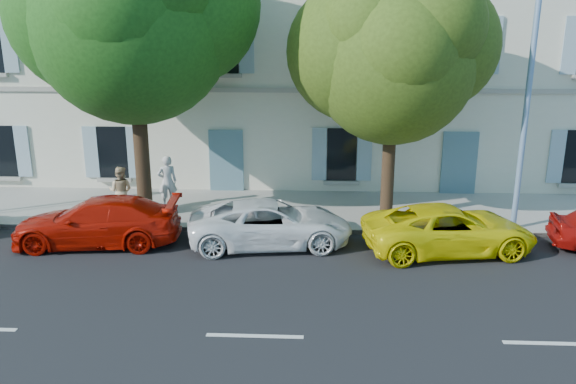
# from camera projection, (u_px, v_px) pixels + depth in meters

# --- Properties ---
(ground) EXTENTS (90.00, 90.00, 0.00)m
(ground) POSITION_uv_depth(u_px,v_px,m) (270.00, 261.00, 15.33)
(ground) COLOR black
(sidewalk) EXTENTS (36.00, 4.50, 0.15)m
(sidewalk) POSITION_uv_depth(u_px,v_px,m) (280.00, 210.00, 19.59)
(sidewalk) COLOR #A09E96
(sidewalk) RESTS_ON ground
(kerb) EXTENTS (36.00, 0.16, 0.16)m
(kerb) POSITION_uv_depth(u_px,v_px,m) (276.00, 230.00, 17.50)
(kerb) COLOR #9E998E
(kerb) RESTS_ON ground
(building) EXTENTS (28.00, 7.00, 12.00)m
(building) POSITION_uv_depth(u_px,v_px,m) (288.00, 34.00, 23.53)
(building) COLOR silver
(building) RESTS_ON ground
(car_red_coupe) EXTENTS (4.94, 2.34, 1.39)m
(car_red_coupe) POSITION_uv_depth(u_px,v_px,m) (97.00, 222.00, 16.37)
(car_red_coupe) COLOR #AE1104
(car_red_coupe) RESTS_ON ground
(car_white_coupe) EXTENTS (4.98, 2.79, 1.32)m
(car_white_coupe) POSITION_uv_depth(u_px,v_px,m) (271.00, 223.00, 16.33)
(car_white_coupe) COLOR white
(car_white_coupe) RESTS_ON ground
(car_yellow_supercar) EXTENTS (5.10, 2.97, 1.34)m
(car_yellow_supercar) POSITION_uv_depth(u_px,v_px,m) (449.00, 229.00, 15.82)
(car_yellow_supercar) COLOR yellow
(car_yellow_supercar) RESTS_ON ground
(tree_left) EXTENTS (6.15, 6.15, 9.53)m
(tree_left) POSITION_uv_depth(u_px,v_px,m) (132.00, 24.00, 17.02)
(tree_left) COLOR #3A2819
(tree_left) RESTS_ON sidewalk
(tree_right) EXTENTS (5.07, 5.07, 7.81)m
(tree_right) POSITION_uv_depth(u_px,v_px,m) (393.00, 62.00, 17.06)
(tree_right) COLOR #3A2819
(tree_right) RESTS_ON sidewalk
(street_lamp) EXTENTS (0.29, 1.86, 8.76)m
(street_lamp) POSITION_uv_depth(u_px,v_px,m) (534.00, 66.00, 15.97)
(street_lamp) COLOR #7293BF
(street_lamp) RESTS_ON sidewalk
(pedestrian_a) EXTENTS (0.78, 0.67, 1.83)m
(pedestrian_a) POSITION_uv_depth(u_px,v_px,m) (167.00, 182.00, 19.40)
(pedestrian_a) COLOR silver
(pedestrian_a) RESTS_ON sidewalk
(pedestrian_b) EXTENTS (0.81, 0.64, 1.65)m
(pedestrian_b) POSITION_uv_depth(u_px,v_px,m) (121.00, 191.00, 18.58)
(pedestrian_b) COLOR #D2B486
(pedestrian_b) RESTS_ON sidewalk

